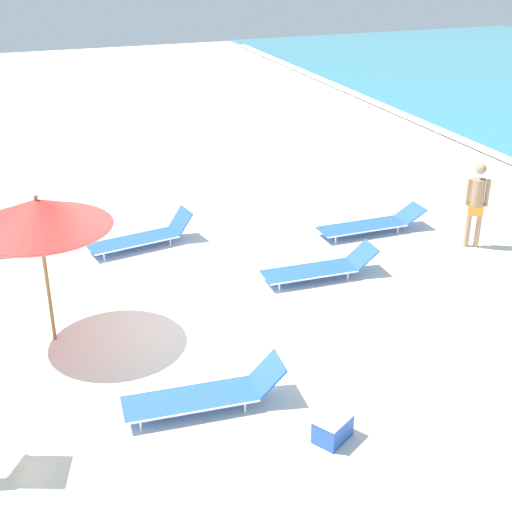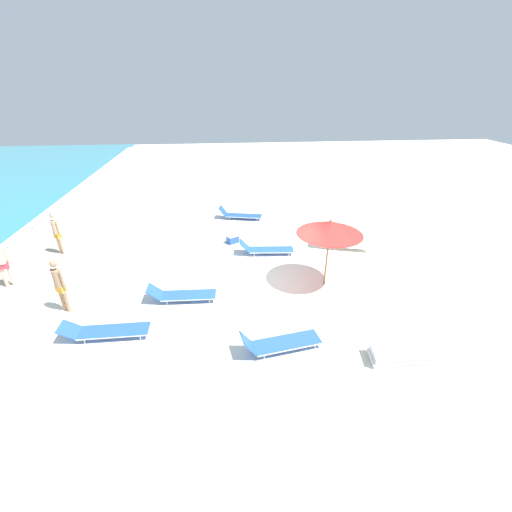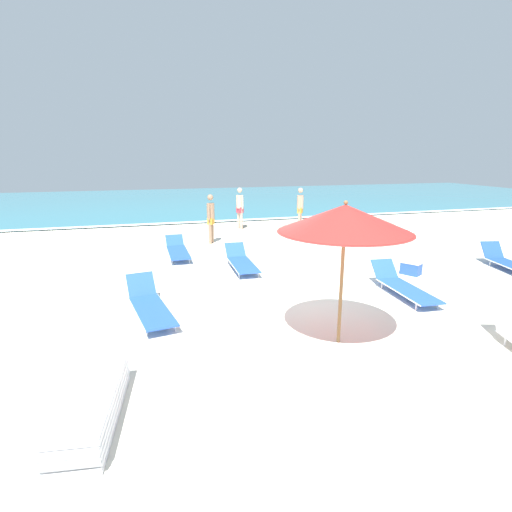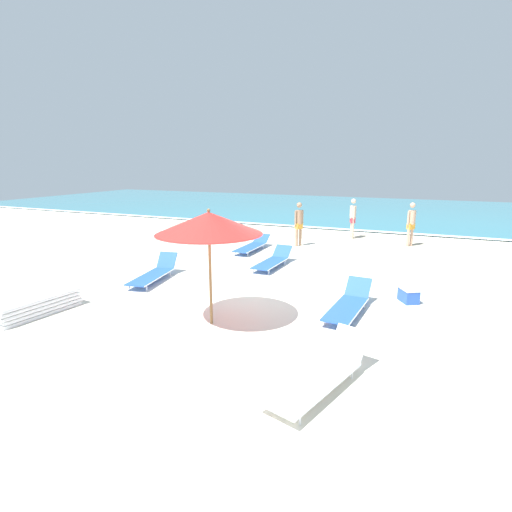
{
  "view_description": "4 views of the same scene",
  "coord_description": "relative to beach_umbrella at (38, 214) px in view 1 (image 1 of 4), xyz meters",
  "views": [
    {
      "loc": [
        10.15,
        -2.13,
        5.97
      ],
      "look_at": [
        0.04,
        1.61,
        0.98
      ],
      "focal_mm": 50.0,
      "sensor_mm": 36.0,
      "label": 1
    },
    {
      "loc": [
        -10.08,
        1.63,
        6.43
      ],
      "look_at": [
        0.52,
        0.6,
        0.91
      ],
      "focal_mm": 24.0,
      "sensor_mm": 36.0,
      "label": 2
    },
    {
      "loc": [
        -3.2,
        -7.42,
        3.14
      ],
      "look_at": [
        -0.59,
        1.68,
        0.72
      ],
      "focal_mm": 28.0,
      "sensor_mm": 36.0,
      "label": 3
    },
    {
      "loc": [
        3.92,
        -8.62,
        3.34
      ],
      "look_at": [
        -0.45,
        1.4,
        0.75
      ],
      "focal_mm": 28.0,
      "sensor_mm": 36.0,
      "label": 4
    }
  ],
  "objects": [
    {
      "name": "sun_lounger_mid_beach_solo",
      "position": [
        -2.11,
        6.84,
        -1.94
      ],
      "size": [
        0.64,
        2.38,
        0.47
      ],
      "rotation": [
        0.0,
        0.0,
        0.01
      ],
      "color": "blue",
      "rests_on": "ground_plane"
    },
    {
      "name": "cooler_box",
      "position": [
        3.74,
        3.08,
        -1.95
      ],
      "size": [
        0.56,
        0.61,
        0.37
      ],
      "rotation": [
        0.0,
        0.0,
        2.11
      ],
      "color": "blue",
      "rests_on": "ground_plane"
    },
    {
      "name": "beach_umbrella",
      "position": [
        0.0,
        0.0,
        0.0
      ],
      "size": [
        2.17,
        2.17,
        2.44
      ],
      "color": "olive",
      "rests_on": "ground_plane"
    },
    {
      "name": "sun_lounger_mid_beach_pair_a",
      "position": [
        -0.51,
        4.89,
        -1.93
      ],
      "size": [
        0.68,
        2.19,
        0.53
      ],
      "rotation": [
        0.0,
        0.0,
        -0.03
      ],
      "color": "blue",
      "rests_on": "ground_plane"
    },
    {
      "name": "sun_lounger_near_water_left",
      "position": [
        -3.08,
        2.09,
        -1.92
      ],
      "size": [
        0.97,
        2.23,
        0.63
      ],
      "rotation": [
        0.0,
        0.0,
        0.18
      ],
      "color": "blue",
      "rests_on": "ground_plane"
    },
    {
      "name": "beachgoer_shoreline_child",
      "position": [
        -0.75,
        8.4,
        -1.14
      ],
      "size": [
        0.31,
        0.4,
        1.76
      ],
      "rotation": [
        0.0,
        0.0,
        1.05
      ],
      "color": "#A37A5B",
      "rests_on": "ground_plane"
    },
    {
      "name": "sun_lounger_under_umbrella",
      "position": [
        2.54,
        1.76,
        -1.93
      ],
      "size": [
        0.76,
        2.24,
        0.58
      ],
      "rotation": [
        0.0,
        0.0,
        -0.07
      ],
      "color": "blue",
      "rests_on": "ground_plane"
    },
    {
      "name": "ground_plane",
      "position": [
        0.1,
        1.77,
        -2.22
      ],
      "size": [
        60.0,
        60.0,
        0.16
      ],
      "color": "silver"
    }
  ]
}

